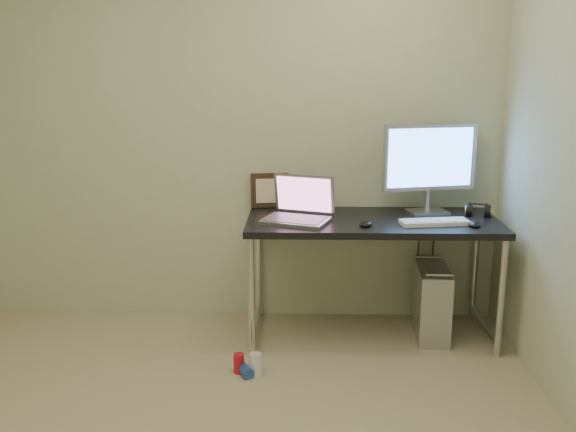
% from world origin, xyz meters
% --- Properties ---
extents(wall_back, '(3.50, 0.02, 2.50)m').
position_xyz_m(wall_back, '(0.00, 1.75, 1.25)').
color(wall_back, beige).
rests_on(wall_back, ground).
extents(desk, '(1.50, 0.66, 0.75)m').
position_xyz_m(desk, '(0.91, 1.42, 0.67)').
color(desk, black).
rests_on(desk, ground).
extents(tower_computer, '(0.21, 0.43, 0.47)m').
position_xyz_m(tower_computer, '(1.30, 1.42, 0.22)').
color(tower_computer, '#BCBCC1').
rests_on(tower_computer, ground).
extents(cable_a, '(0.01, 0.16, 0.69)m').
position_xyz_m(cable_a, '(1.25, 1.70, 0.40)').
color(cable_a, black).
rests_on(cable_a, ground).
extents(cable_b, '(0.02, 0.11, 0.71)m').
position_xyz_m(cable_b, '(1.34, 1.68, 0.38)').
color(cable_b, black).
rests_on(cable_b, ground).
extents(can_red, '(0.08, 0.08, 0.11)m').
position_xyz_m(can_red, '(0.15, 0.90, 0.05)').
color(can_red, red).
rests_on(can_red, ground).
extents(can_white, '(0.07, 0.07, 0.12)m').
position_xyz_m(can_white, '(0.24, 0.88, 0.06)').
color(can_white, white).
rests_on(can_white, ground).
extents(can_blue, '(0.10, 0.12, 0.06)m').
position_xyz_m(can_blue, '(0.19, 0.86, 0.03)').
color(can_blue, '#244CA9').
rests_on(can_blue, ground).
extents(laptop, '(0.46, 0.41, 0.26)m').
position_xyz_m(laptop, '(0.47, 1.38, 0.81)').
color(laptop, '#AAABB1').
rests_on(laptop, desk).
extents(monitor, '(0.59, 0.22, 0.56)m').
position_xyz_m(monitor, '(1.27, 1.58, 1.08)').
color(monitor, '#AAABB1').
rests_on(monitor, desk).
extents(keyboard, '(0.41, 0.19, 0.02)m').
position_xyz_m(keyboard, '(1.26, 1.30, 0.76)').
color(keyboard, white).
rests_on(keyboard, desk).
extents(mouse_right, '(0.08, 0.11, 0.04)m').
position_xyz_m(mouse_right, '(1.48, 1.26, 0.77)').
color(mouse_right, black).
rests_on(mouse_right, desk).
extents(mouse_left, '(0.10, 0.14, 0.04)m').
position_xyz_m(mouse_left, '(0.86, 1.26, 0.77)').
color(mouse_left, black).
rests_on(mouse_left, desk).
extents(headphones, '(0.17, 0.10, 0.10)m').
position_xyz_m(headphones, '(1.57, 1.52, 0.78)').
color(headphones, black).
rests_on(headphones, desk).
extents(picture_frame, '(0.28, 0.11, 0.22)m').
position_xyz_m(picture_frame, '(0.30, 1.73, 0.86)').
color(picture_frame, black).
rests_on(picture_frame, desk).
extents(webcam, '(0.05, 0.04, 0.12)m').
position_xyz_m(webcam, '(0.50, 1.72, 0.84)').
color(webcam, silver).
rests_on(webcam, desk).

